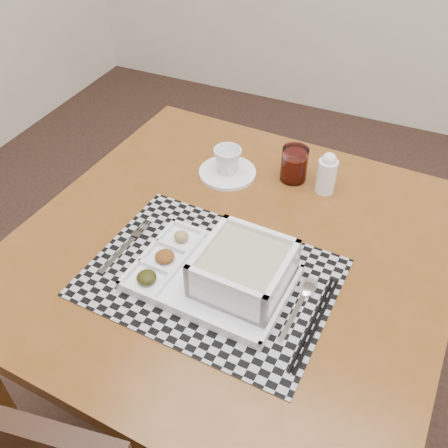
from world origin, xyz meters
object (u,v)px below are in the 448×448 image
(juice_glass, at_px, (294,165))
(creamer_bottle, at_px, (327,173))
(cup, at_px, (228,160))
(dining_table, at_px, (233,266))
(serving_tray, at_px, (233,272))

(juice_glass, relative_size, creamer_bottle, 0.80)
(cup, height_order, juice_glass, juice_glass)
(dining_table, xyz_separation_m, serving_tray, (0.05, -0.11, 0.11))
(creamer_bottle, bearing_deg, serving_tray, -102.44)
(dining_table, distance_m, serving_tray, 0.16)
(dining_table, distance_m, cup, 0.29)
(creamer_bottle, bearing_deg, juice_glass, 169.56)
(dining_table, relative_size, creamer_bottle, 8.76)
(cup, height_order, creamer_bottle, creamer_bottle)
(serving_tray, distance_m, juice_glass, 0.40)
(serving_tray, xyz_separation_m, cup, (-0.17, 0.35, 0.01))
(serving_tray, bearing_deg, creamer_bottle, 77.56)
(cup, relative_size, juice_glass, 0.80)
(serving_tray, bearing_deg, dining_table, 113.51)
(dining_table, relative_size, cup, 13.55)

